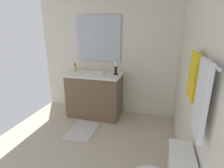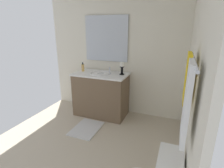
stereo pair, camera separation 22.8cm
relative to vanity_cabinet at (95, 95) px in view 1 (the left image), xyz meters
The scene contains 12 objects.
floor 1.08m from the vanity_cabinet, ahead, with size 2.60×2.78×0.02m, color beige.
wall_back 2.00m from the vanity_cabinet, 57.82° to the left, with size 2.60×0.04×2.45m, color silver.
wall_left 0.88m from the vanity_cabinet, 153.71° to the left, with size 0.04×2.78×2.45m, color silver.
vanity_cabinet is the anchor object (origin of this frame).
sink_basin 0.39m from the vanity_cabinet, 90.00° to the left, with size 0.40×0.40×0.24m.
mirror 1.10m from the vanity_cabinet, behind, with size 0.02×0.89×0.87m, color silver.
candle_holder_tall 0.69m from the vanity_cabinet, 100.62° to the left, with size 0.09×0.09×0.24m.
soap_bottle 0.65m from the vanity_cabinet, 95.33° to the right, with size 0.06×0.06×0.18m.
towel_bar 2.48m from the vanity_cabinet, 41.68° to the left, with size 0.02×0.02×0.76m, color silver.
towel_near_vanity 2.27m from the vanity_cabinet, 44.77° to the left, with size 0.28×0.03×0.39m, color yellow.
towel_center 2.51m from the vanity_cabinet, 38.30° to the left, with size 0.26×0.03×0.52m, color white.
bath_mat 0.75m from the vanity_cabinet, ahead, with size 0.60×0.44×0.02m, color silver.
Camera 1 is at (2.07, 1.03, 1.68)m, focal length 28.20 mm.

